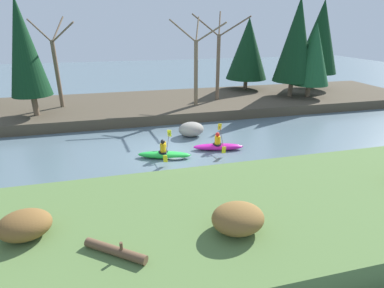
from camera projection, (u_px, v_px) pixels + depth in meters
name	position (u px, v px, depth m)	size (l,w,h in m)	color
ground_plane	(176.00, 153.00, 15.89)	(90.00, 90.00, 0.00)	slate
riverbank_near	(216.00, 222.00, 9.64)	(44.00, 6.33, 0.90)	#56753D
riverbank_far	(154.00, 105.00, 23.88)	(44.00, 8.32, 0.72)	#4C4233
conifer_tree_left	(24.00, 48.00, 18.46)	(2.49, 2.49, 7.34)	brown
conifer_tree_mid_left	(248.00, 49.00, 26.93)	(3.72, 3.72, 6.25)	brown
conifer_tree_centre	(296.00, 40.00, 23.77)	(3.19, 3.19, 7.70)	brown
conifer_tree_mid_right	(313.00, 55.00, 23.89)	(3.01, 3.01, 5.81)	brown
conifer_tree_right	(320.00, 37.00, 26.79)	(3.70, 3.70, 7.73)	brown
bare_tree_upstream	(57.00, 66.00, 21.10)	(3.43, 3.39, 6.21)	brown
bare_tree_mid_upstream	(196.00, 65.00, 21.60)	(3.43, 3.38, 6.20)	#7A664C
bare_tree_mid_downstream	(218.00, 60.00, 23.12)	(3.65, 3.61, 6.64)	brown
shrub_clump_second	(25.00, 225.00, 8.16)	(1.40, 1.17, 0.76)	brown
shrub_clump_third	(238.00, 218.00, 8.39)	(1.51, 1.26, 0.82)	brown
kayaker_lead	(219.00, 146.00, 16.27)	(2.79, 2.06, 1.20)	#C61999
kayaker_middle	(167.00, 154.00, 15.27)	(2.77, 2.03, 1.20)	green
boulder_midstream	(191.00, 129.00, 18.20)	(1.55, 1.21, 0.88)	gray
driftwood_log	(115.00, 251.00, 7.59)	(1.58, 1.25, 0.44)	brown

